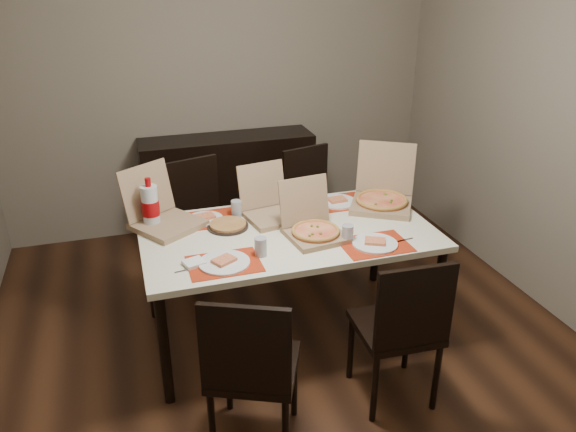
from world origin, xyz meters
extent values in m
cube|color=#3E2213|center=(0.00, 0.00, -0.01)|extent=(3.80, 4.00, 0.02)
cube|color=gray|center=(0.00, 2.01, 1.30)|extent=(3.80, 0.02, 2.60)
cube|color=gray|center=(1.91, 0.00, 1.30)|extent=(0.02, 4.00, 2.60)
cube|color=black|center=(0.00, 1.78, 0.45)|extent=(1.50, 0.40, 0.90)
cube|color=#EBE6C6|center=(0.05, 0.15, 0.73)|extent=(1.80, 1.00, 0.04)
cylinder|color=black|center=(-0.79, -0.29, 0.35)|extent=(0.06, 0.06, 0.71)
cylinder|color=black|center=(0.89, -0.29, 0.35)|extent=(0.06, 0.06, 0.71)
cylinder|color=black|center=(-0.79, 0.59, 0.35)|extent=(0.06, 0.06, 0.71)
cylinder|color=black|center=(0.89, 0.59, 0.35)|extent=(0.06, 0.06, 0.71)
cube|color=black|center=(-0.39, -0.69, 0.45)|extent=(0.56, 0.56, 0.04)
cube|color=black|center=(-0.47, -0.86, 0.70)|extent=(0.40, 0.20, 0.46)
cylinder|color=black|center=(-0.63, -0.78, 0.21)|extent=(0.04, 0.04, 0.43)
cylinder|color=black|center=(-0.48, -0.45, 0.21)|extent=(0.04, 0.04, 0.43)
cylinder|color=black|center=(-0.15, -0.60, 0.21)|extent=(0.04, 0.04, 0.43)
cube|color=black|center=(0.43, -0.60, 0.45)|extent=(0.44, 0.44, 0.04)
cube|color=black|center=(0.42, -0.78, 0.70)|extent=(0.42, 0.05, 0.46)
cylinder|color=black|center=(0.24, -0.77, 0.21)|extent=(0.04, 0.04, 0.43)
cylinder|color=black|center=(0.60, -0.78, 0.21)|extent=(0.04, 0.04, 0.43)
cylinder|color=black|center=(0.26, -0.41, 0.21)|extent=(0.04, 0.04, 0.43)
cylinder|color=black|center=(0.62, -0.42, 0.21)|extent=(0.04, 0.04, 0.43)
cube|color=black|center=(-0.34, 1.01, 0.45)|extent=(0.52, 0.52, 0.04)
cube|color=black|center=(-0.40, 1.19, 0.70)|extent=(0.41, 0.14, 0.46)
cylinder|color=black|center=(-0.22, 1.23, 0.21)|extent=(0.04, 0.04, 0.43)
cylinder|color=black|center=(-0.57, 1.13, 0.21)|extent=(0.04, 0.04, 0.43)
cylinder|color=black|center=(-0.12, 0.88, 0.21)|extent=(0.04, 0.04, 0.43)
cylinder|color=black|center=(-0.47, 0.79, 0.21)|extent=(0.04, 0.04, 0.43)
cube|color=black|center=(0.57, 1.03, 0.45)|extent=(0.51, 0.51, 0.04)
cube|color=black|center=(0.53, 1.21, 0.70)|extent=(0.41, 0.13, 0.46)
cylinder|color=black|center=(0.70, 1.25, 0.21)|extent=(0.04, 0.04, 0.43)
cylinder|color=black|center=(0.35, 1.16, 0.21)|extent=(0.04, 0.04, 0.43)
cylinder|color=black|center=(0.79, 0.90, 0.21)|extent=(0.04, 0.04, 0.43)
cylinder|color=black|center=(0.44, 0.81, 0.21)|extent=(0.04, 0.04, 0.43)
cube|color=#B9270C|center=(-0.41, -0.15, 0.75)|extent=(0.40, 0.30, 0.00)
cylinder|color=white|center=(-0.41, -0.15, 0.76)|extent=(0.29, 0.29, 0.01)
cube|color=#F6CA7B|center=(-0.41, -0.15, 0.78)|extent=(0.15, 0.14, 0.02)
cylinder|color=#9D9FA7|center=(-0.20, -0.11, 0.81)|extent=(0.07, 0.07, 0.11)
cube|color=#B2B2B7|center=(-0.59, -0.16, 0.75)|extent=(0.20, 0.04, 0.00)
cube|color=white|center=(-0.57, -0.11, 0.76)|extent=(0.13, 0.13, 0.02)
cube|color=#B9270C|center=(0.48, -0.19, 0.75)|extent=(0.40, 0.30, 0.00)
cylinder|color=white|center=(0.48, -0.19, 0.76)|extent=(0.27, 0.27, 0.01)
cube|color=#F6CA7B|center=(0.48, -0.19, 0.78)|extent=(0.15, 0.13, 0.02)
cylinder|color=#9D9FA7|center=(0.34, -0.10, 0.81)|extent=(0.07, 0.07, 0.11)
cube|color=#B2B2B7|center=(0.64, -0.19, 0.75)|extent=(0.20, 0.04, 0.00)
cube|color=#B9270C|center=(-0.42, 0.46, 0.75)|extent=(0.40, 0.30, 0.00)
cylinder|color=white|center=(-0.42, 0.46, 0.76)|extent=(0.23, 0.23, 0.01)
cube|color=#F6CA7B|center=(-0.42, 0.46, 0.78)|extent=(0.13, 0.11, 0.02)
cylinder|color=#9D9FA7|center=(-0.21, 0.46, 0.81)|extent=(0.07, 0.07, 0.11)
cube|color=#B2B2B7|center=(-0.56, 0.48, 0.75)|extent=(0.20, 0.04, 0.00)
cube|color=white|center=(-0.58, 0.50, 0.76)|extent=(0.13, 0.13, 0.02)
cube|color=#B9270C|center=(0.51, 0.47, 0.75)|extent=(0.40, 0.30, 0.00)
cylinder|color=white|center=(0.51, 0.47, 0.76)|extent=(0.27, 0.27, 0.01)
cube|color=#F6CA7B|center=(0.51, 0.47, 0.78)|extent=(0.13, 0.10, 0.02)
cylinder|color=#9D9FA7|center=(0.33, 0.43, 0.81)|extent=(0.07, 0.07, 0.11)
cube|color=#B2B2B7|center=(0.67, 0.50, 0.75)|extent=(0.20, 0.04, 0.00)
cube|color=white|center=(0.08, 0.16, 0.76)|extent=(0.16, 0.16, 0.02)
cube|color=#927354|center=(0.18, 0.00, 0.77)|extent=(0.37, 0.37, 0.03)
cube|color=#927354|center=(0.16, 0.17, 0.93)|extent=(0.33, 0.11, 0.29)
cylinder|color=#F6CA7B|center=(0.18, 0.00, 0.79)|extent=(0.31, 0.31, 0.02)
cube|color=#927354|center=(0.76, 0.31, 0.77)|extent=(0.54, 0.54, 0.04)
cube|color=#927354|center=(0.87, 0.48, 0.97)|extent=(0.38, 0.28, 0.35)
cylinder|color=#F6CA7B|center=(0.76, 0.31, 0.80)|extent=(0.46, 0.46, 0.02)
cube|color=#927354|center=(-0.66, 0.42, 0.77)|extent=(0.51, 0.51, 0.04)
cube|color=#927354|center=(-0.76, 0.57, 0.95)|extent=(0.35, 0.27, 0.33)
cube|color=#927354|center=(0.01, 0.35, 0.77)|extent=(0.38, 0.38, 0.03)
cube|color=#927354|center=(-0.02, 0.51, 0.93)|extent=(0.33, 0.13, 0.29)
cylinder|color=black|center=(-0.30, 0.31, 0.76)|extent=(0.26, 0.26, 0.01)
cylinder|color=#C0884A|center=(-0.30, 0.31, 0.77)|extent=(0.23, 0.23, 0.02)
imported|color=white|center=(0.10, 0.29, 0.77)|extent=(0.13, 0.13, 0.03)
cylinder|color=silver|center=(-0.75, 0.46, 0.89)|extent=(0.11, 0.11, 0.28)
cylinder|color=#9B070A|center=(-0.75, 0.46, 0.88)|extent=(0.11, 0.11, 0.10)
cylinder|color=#9B070A|center=(-0.75, 0.46, 1.05)|extent=(0.04, 0.04, 0.05)
camera|label=1|loc=(-0.88, -2.85, 2.27)|focal=35.00mm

